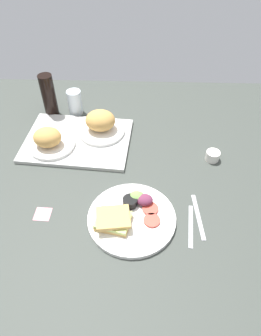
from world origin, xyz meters
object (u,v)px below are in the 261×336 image
Objects in this scene: plate_with_salad at (130,216)px; serving_tray at (78,140)px; espresso_cup at (213,156)px; knife at (198,216)px; fork at (191,226)px; drinking_glass at (75,102)px; soda_bottle at (49,95)px; sticky_note at (43,214)px; bread_plate_far at (101,124)px; bread_plate_near at (49,140)px.

serving_tray is at bearing 121.26° from plate_with_salad.
espresso_cup is 30.44cm from knife.
drinking_glass is at bearing 43.55° from fork.
soda_bottle is at bearing 157.71° from espresso_cup.
sticky_note is (9.32, -59.52, -10.08)cm from soda_bottle.
drinking_glass is (-14.00, 16.22, 0.06)cm from bread_plate_far.
drinking_glass is (-28.37, 61.61, 4.24)cm from plate_with_salad.
serving_tray is at bearing -52.66° from soda_bottle.
bread_plate_near is 27.95cm from drinking_glass.
soda_bottle reaches higher than bread_plate_far.
drinking_glass is 12.28cm from soda_bottle.
plate_with_salad is at bearing -44.69° from bread_plate_near.
sticky_note is (-30.49, 0.82, -1.58)cm from plate_with_salad.
knife is at bearing 0.82° from sticky_note.
espresso_cup reaches higher than serving_tray.
bread_plate_far is at bearing -49.21° from drinking_glass.
plate_with_salad is 5.39× the size of sticky_note.
plate_with_salad is at bearing -136.95° from espresso_cup.
serving_tray is 3.83× the size of drinking_glass.
bread_plate_far reaches higher than espresso_cup.
plate_with_salad is 1.49× the size of soda_bottle.
bread_plate_near is 23.18cm from bread_plate_far.
drinking_glass is (6.41, 27.19, 0.65)cm from bread_plate_near.
plate_with_salad is at bearing -65.27° from drinking_glass.
knife is (23.65, 1.59, -1.39)cm from plate_with_salad.
soda_bottle is at bearing 123.42° from plate_with_salad.
espresso_cup is at bearing -26.91° from drinking_glass.
fork is at bearing -53.77° from bread_plate_far.
plate_with_salad is at bearing -72.43° from bread_plate_far.
fork is at bearing -52.56° from drinking_glass.
bread_plate_far reaches higher than plate_with_salad.
plate_with_salad is at bearing -58.74° from serving_tray.
bread_plate_near is at bearing -79.01° from soda_bottle.
drinking_glass reaches higher than bread_plate_near.
drinking_glass is (-4.16, 21.72, 5.08)cm from serving_tray.
bread_plate_far is at bearing 36.59° from knife.
knife is at bearing -107.42° from espresso_cup.
sticky_note is at bearing -99.13° from serving_tray.
bread_plate_far is 21.43cm from drinking_glass.
serving_tray reaches higher than knife.
serving_tray is at bearing 46.97° from knife.
bread_plate_near is 34.26cm from sticky_note.
sticky_note is (-6.28, -39.07, -0.74)cm from serving_tray.
serving_tray is 2.37× the size of knife.
serving_tray is 8.04× the size of sticky_note.
bread_plate_far is at bearing 107.57° from plate_with_salad.
bread_plate_far is 29.83cm from soda_bottle.
soda_bottle is (-25.45, 14.95, 4.32)cm from bread_plate_far.
bread_plate_near reaches higher than sticky_note.
plate_with_salad is 20.83cm from fork.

